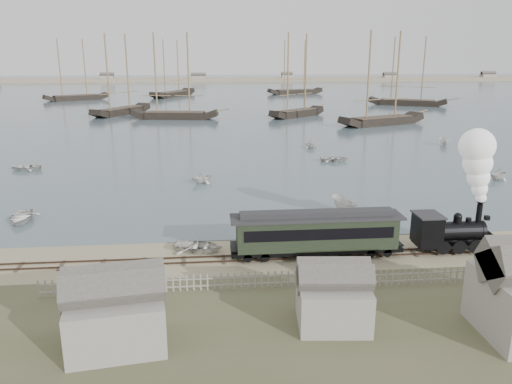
{
  "coord_description": "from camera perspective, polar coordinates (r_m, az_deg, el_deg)",
  "views": [
    {
      "loc": [
        -4.85,
        -37.3,
        15.18
      ],
      "look_at": [
        -0.9,
        4.44,
        3.5
      ],
      "focal_mm": 35.0,
      "sensor_mm": 36.0,
      "label": 1
    }
  ],
  "objects": [
    {
      "name": "ground",
      "position": [
        40.56,
        1.86,
        -6.42
      ],
      "size": [
        600.0,
        600.0,
        0.0
      ],
      "primitive_type": "plane",
      "color": "tan",
      "rests_on": "ground"
    },
    {
      "name": "harbor_water",
      "position": [
        207.91,
        -4.14,
        11.35
      ],
      "size": [
        600.0,
        336.0,
        0.06
      ],
      "primitive_type": "cube",
      "color": "#42555E",
      "rests_on": "ground"
    },
    {
      "name": "rail_track",
      "position": [
        38.71,
        2.24,
        -7.47
      ],
      "size": [
        120.0,
        1.8,
        0.16
      ],
      "color": "#3B2920",
      "rests_on": "ground"
    },
    {
      "name": "picket_fence_west",
      "position": [
        33.93,
        -7.77,
        -11.17
      ],
      "size": [
        19.0,
        0.1,
        1.2
      ],
      "primitive_type": null,
      "color": "gray",
      "rests_on": "ground"
    },
    {
      "name": "picket_fence_east",
      "position": [
        37.68,
        22.91,
        -9.51
      ],
      "size": [
        15.0,
        0.1,
        1.2
      ],
      "primitive_type": null,
      "color": "gray",
      "rests_on": "ground"
    },
    {
      "name": "shed_left",
      "position": [
        29.11,
        -15.41,
        -16.49
      ],
      "size": [
        5.0,
        4.0,
        4.1
      ],
      "primitive_type": null,
      "color": "gray",
      "rests_on": "ground"
    },
    {
      "name": "shed_mid",
      "position": [
        30.29,
        8.71,
        -14.71
      ],
      "size": [
        4.0,
        3.5,
        3.6
      ],
      "primitive_type": null,
      "color": "gray",
      "rests_on": "ground"
    },
    {
      "name": "far_spit",
      "position": [
        287.74,
        -4.55,
        12.49
      ],
      "size": [
        500.0,
        20.0,
        1.8
      ],
      "primitive_type": "cube",
      "color": "tan",
      "rests_on": "ground"
    },
    {
      "name": "locomotive",
      "position": [
        42.07,
        23.44,
        -0.71
      ],
      "size": [
        7.51,
        2.8,
        9.36
      ],
      "color": "black",
      "rests_on": "ground"
    },
    {
      "name": "passenger_coach",
      "position": [
        38.51,
        6.92,
        -4.52
      ],
      "size": [
        13.15,
        2.54,
        3.19
      ],
      "color": "black",
      "rests_on": "ground"
    },
    {
      "name": "beached_dinghy",
      "position": [
        40.06,
        -6.63,
        -6.18
      ],
      "size": [
        3.77,
        4.56,
        0.82
      ],
      "primitive_type": "imported",
      "rotation": [
        0.0,
        0.0,
        1.3
      ],
      "color": "silver",
      "rests_on": "ground"
    },
    {
      "name": "rowboat_0",
      "position": [
        51.41,
        -25.28,
        -2.59
      ],
      "size": [
        4.31,
        3.25,
        0.84
      ],
      "primitive_type": "imported",
      "rotation": [
        0.0,
        0.0,
        0.09
      ],
      "color": "silver",
      "rests_on": "harbor_water"
    },
    {
      "name": "rowboat_1",
      "position": [
        60.5,
        -6.19,
        1.72
      ],
      "size": [
        3.55,
        3.67,
        1.48
      ],
      "primitive_type": "imported",
      "rotation": [
        0.0,
        0.0,
        2.14
      ],
      "color": "silver",
      "rests_on": "harbor_water"
    },
    {
      "name": "rowboat_2",
      "position": [
        49.72,
        9.97,
        -1.49
      ],
      "size": [
        4.09,
        2.48,
        1.48
      ],
      "primitive_type": "imported",
      "rotation": [
        0.0,
        0.0,
        3.43
      ],
      "color": "silver",
      "rests_on": "harbor_water"
    },
    {
      "name": "rowboat_3",
      "position": [
        73.28,
        8.91,
        3.8
      ],
      "size": [
        3.34,
        4.35,
        0.84
      ],
      "primitive_type": "imported",
      "rotation": [
        0.0,
        0.0,
        1.45
      ],
      "color": "silver",
      "rests_on": "harbor_water"
    },
    {
      "name": "rowboat_4",
      "position": [
        68.66,
        25.98,
        1.91
      ],
      "size": [
        3.51,
        3.71,
        1.55
      ],
      "primitive_type": "imported",
      "rotation": [
        0.0,
        0.0,
        5.13
      ],
      "color": "silver",
      "rests_on": "harbor_water"
    },
    {
      "name": "rowboat_5",
      "position": [
        91.0,
        20.66,
        5.4
      ],
      "size": [
        3.37,
        1.62,
        1.25
      ],
      "primitive_type": "imported",
      "rotation": [
        0.0,
        0.0,
        3.02
      ],
      "color": "silver",
      "rests_on": "harbor_water"
    },
    {
      "name": "rowboat_6",
      "position": [
        73.77,
        -24.86,
        2.62
      ],
      "size": [
        3.26,
        4.31,
        0.84
      ],
      "primitive_type": "imported",
      "rotation": [
        0.0,
        0.0,
        4.62
      ],
      "color": "silver",
      "rests_on": "harbor_water"
    },
    {
      "name": "rowboat_7",
      "position": [
        83.13,
        6.25,
        5.47
      ],
      "size": [
        3.41,
        3.32,
        1.37
      ],
      "primitive_type": "imported",
      "rotation": [
        0.0,
        0.0,
        0.61
      ],
      "color": "silver",
      "rests_on": "harbor_water"
    },
    {
      "name": "schooner_1",
      "position": [
        133.03,
        -15.42,
        12.82
      ],
      "size": [
        13.74,
        18.89,
        20.0
      ],
      "primitive_type": null,
      "rotation": [
        0.0,
        0.0,
        1.03
      ],
      "color": "black",
      "rests_on": "harbor_water"
    },
    {
      "name": "schooner_2",
      "position": [
        121.1,
        -9.4,
        12.94
      ],
      "size": [
        20.66,
        7.39,
        20.0
      ],
      "primitive_type": null,
      "rotation": [
        0.0,
        0.0,
        -0.14
      ],
      "color": "black",
      "rests_on": "harbor_water"
    },
    {
      "name": "schooner_3",
      "position": [
        124.33,
        4.8,
        13.15
      ],
      "size": [
        15.66,
        13.79,
        20.0
      ],
      "primitive_type": null,
      "rotation": [
        0.0,
        0.0,
        0.68
      ],
      "color": "black",
      "rests_on": "harbor_water"
    },
    {
      "name": "schooner_4",
      "position": [
        113.19,
        14.5,
        12.49
      ],
      "size": [
        21.42,
        12.84,
        20.0
      ],
      "primitive_type": null,
      "rotation": [
        0.0,
        0.0,
        0.4
      ],
      "color": "black",
      "rests_on": "harbor_water"
    },
    {
      "name": "schooner_5",
      "position": [
        158.47,
        17.14,
        13.05
      ],
      "size": [
        22.47,
        15.15,
        20.0
      ],
      "primitive_type": null,
      "rotation": [
        0.0,
        0.0,
        -0.48
      ],
      "color": "black",
      "rests_on": "harbor_water"
    },
    {
      "name": "schooner_6",
      "position": [
        179.07,
        -20.11,
        13.01
      ],
      "size": [
        20.53,
        13.89,
        20.0
      ],
      "primitive_type": null,
      "rotation": [
        0.0,
        0.0,
        0.49
      ],
      "color": "black",
      "rests_on": "harbor_water"
    },
    {
      "name": "schooner_7",
      "position": [
        186.96,
        -9.59,
        13.79
      ],
      "size": [
        16.14,
        23.54,
        20.0
      ],
      "primitive_type": null,
      "rotation": [
        0.0,
        0.0,
        1.08
      ],
      "color": "black",
      "rests_on": "harbor_water"
    },
    {
      "name": "schooner_8",
      "position": [
        195.58,
        4.55,
        14.02
      ],
      "size": [
        22.05,
        9.92,
        20.0
      ],
      "primitive_type": null,
      "rotation": [
        0.0,
        0.0,
        0.24
      ],
      "color": "black",
      "rests_on": "harbor_water"
    }
  ]
}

